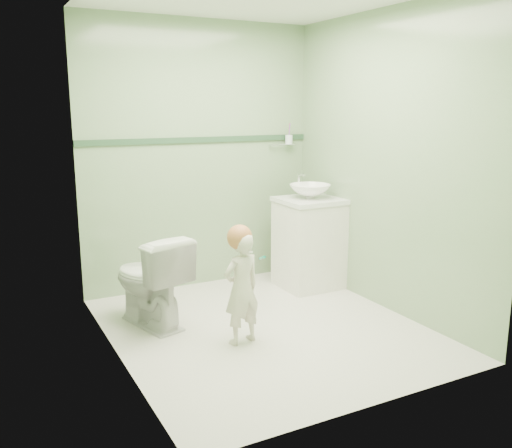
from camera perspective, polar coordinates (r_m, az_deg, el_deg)
ground at (r=4.25m, az=0.96°, el=-10.71°), size 2.50×2.50×0.00m
room_shell at (r=3.95m, az=1.02°, el=5.56°), size 2.50×2.54×2.40m
trim_stripe at (r=5.05m, az=-5.82°, el=8.65°), size 2.20×0.02×0.05m
vanity at (r=5.11m, az=5.48°, el=-2.10°), size 0.52×0.50×0.80m
counter at (r=5.03m, az=5.58°, el=2.44°), size 0.54×0.52×0.04m
basin at (r=5.01m, az=5.59°, el=3.38°), size 0.37×0.37×0.13m
faucet at (r=5.16m, az=4.48°, el=4.54°), size 0.03×0.13×0.18m
cup_holder at (r=5.40m, az=3.33°, el=8.68°), size 0.26×0.07×0.21m
toilet at (r=4.28m, az=-10.94°, el=-5.69°), size 0.57×0.78×0.71m
toddler at (r=3.88m, az=-1.50°, el=-6.70°), size 0.32×0.24×0.80m
hair_cap at (r=3.80m, az=-1.70°, el=-1.39°), size 0.18×0.18×0.18m
teal_toothbrush at (r=3.76m, az=0.52°, el=-3.44°), size 0.11×0.14×0.08m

